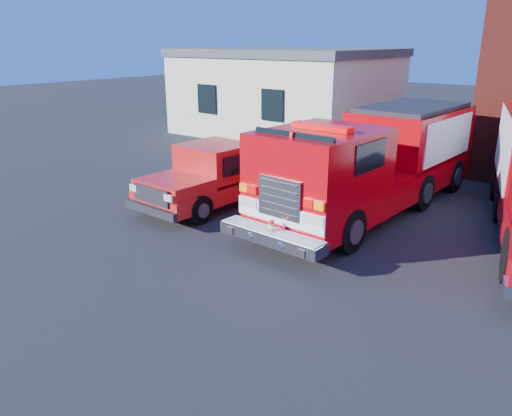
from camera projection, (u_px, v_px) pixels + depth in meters
The scene contains 4 objects.
ground at pixel (286, 246), 12.13m from camera, with size 100.00×100.00×0.00m, color black.
side_building at pixel (287, 91), 26.38m from camera, with size 10.20×8.20×4.35m.
fire_engine at pixel (375, 161), 14.25m from camera, with size 3.06×9.45×2.87m.
pickup_truck at pixel (222, 174), 15.21m from camera, with size 2.23×5.73×1.85m.
Camera 1 is at (6.30, -9.28, 4.76)m, focal length 35.00 mm.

